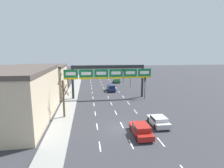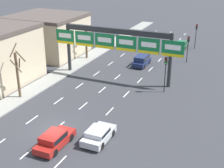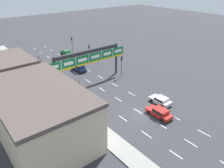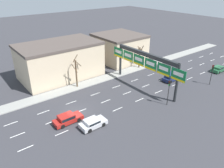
% 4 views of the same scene
% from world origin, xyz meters
% --- Properties ---
extents(ground_plane, '(220.00, 220.00, 0.00)m').
position_xyz_m(ground_plane, '(0.00, 0.00, 0.00)').
color(ground_plane, '#333338').
extents(sidewalk_left, '(2.80, 110.00, 0.15)m').
position_xyz_m(sidewalk_left, '(-8.00, 0.00, 0.07)').
color(sidewalk_left, gray).
rests_on(sidewalk_left, ground_plane).
extents(lane_dashes, '(6.72, 67.00, 0.01)m').
position_xyz_m(lane_dashes, '(-0.00, 13.50, 0.01)').
color(lane_dashes, white).
rests_on(lane_dashes, ground_plane).
extents(sign_gantry, '(18.21, 0.70, 7.00)m').
position_xyz_m(sign_gantry, '(0.00, 15.38, 5.48)').
color(sign_gantry, '#232628').
rests_on(sign_gantry, ground_plane).
extents(building_near, '(10.19, 16.74, 7.42)m').
position_xyz_m(building_near, '(-14.79, 4.81, 3.72)').
color(building_near, '#C6B293').
rests_on(building_near, ground_plane).
extents(building_far, '(11.37, 10.81, 6.72)m').
position_xyz_m(building_far, '(-15.37, 21.71, 3.37)').
color(building_far, '#C6B293').
rests_on(building_far, ground_plane).
extents(car_red, '(1.84, 4.37, 1.39)m').
position_xyz_m(car_red, '(1.62, -2.20, 0.74)').
color(car_red, maroon).
rests_on(car_red, ground_plane).
extents(car_green, '(1.84, 3.97, 1.28)m').
position_xyz_m(car_green, '(5.00, 34.60, 0.69)').
color(car_green, '#235B38').
rests_on(car_green, ground_plane).
extents(suv_navy, '(1.81, 4.29, 1.62)m').
position_xyz_m(suv_navy, '(1.48, 22.14, 0.90)').
color(suv_navy, '#19234C').
rests_on(suv_navy, ground_plane).
extents(car_silver, '(1.93, 3.92, 1.28)m').
position_xyz_m(car_silver, '(4.77, 0.20, 0.69)').
color(car_silver, '#B7B7BC').
rests_on(car_silver, ground_plane).
extents(traffic_light_near_gantry, '(0.30, 0.35, 4.55)m').
position_xyz_m(traffic_light_near_gantry, '(7.35, 13.52, 3.25)').
color(traffic_light_near_gantry, black).
rests_on(traffic_light_near_gantry, ground_plane).
extents(traffic_light_far_end, '(0.30, 0.35, 4.21)m').
position_xyz_m(traffic_light_far_end, '(7.52, 26.58, 3.02)').
color(traffic_light_far_end, black).
rests_on(traffic_light_far_end, ground_plane).
extents(tree_bare_closest, '(1.59, 1.67, 6.45)m').
position_xyz_m(tree_bare_closest, '(-7.88, 4.85, 3.33)').
color(tree_bare_closest, brown).
rests_on(tree_bare_closest, sidewalk_left).
extents(tree_bare_second, '(2.00, 1.62, 5.41)m').
position_xyz_m(tree_bare_second, '(-7.97, 21.82, 3.02)').
color(tree_bare_second, brown).
rests_on(tree_bare_second, sidewalk_left).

